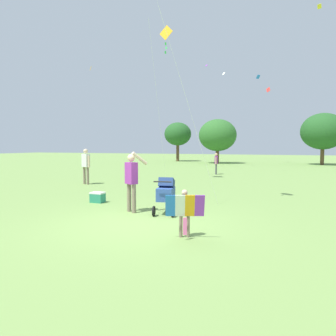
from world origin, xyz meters
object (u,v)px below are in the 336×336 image
(kite_green_novelty, at_px, (165,40))
(person_sitting_far, at_px, (216,162))
(person_red_shirt, at_px, (86,163))
(child_with_butterfly_kite, at_px, (185,209))
(stroller, at_px, (166,192))
(person_adult_flyer, at_px, (132,177))
(cooler_box, at_px, (98,197))

(kite_green_novelty, bearing_deg, person_sitting_far, 70.34)
(person_red_shirt, xyz_separation_m, person_sitting_far, (4.94, 7.49, -0.20))
(child_with_butterfly_kite, relative_size, stroller, 0.90)
(person_adult_flyer, xyz_separation_m, stroller, (0.99, 0.17, -0.40))
(kite_green_novelty, bearing_deg, person_adult_flyer, -75.96)
(kite_green_novelty, bearing_deg, person_red_shirt, -140.48)
(person_sitting_far, bearing_deg, stroller, -84.60)
(person_adult_flyer, height_order, stroller, person_adult_flyer)
(kite_green_novelty, bearing_deg, stroller, -68.72)
(person_adult_flyer, relative_size, kite_green_novelty, 0.21)
(person_red_shirt, distance_m, person_sitting_far, 8.97)
(child_with_butterfly_kite, bearing_deg, stroller, 120.65)
(child_with_butterfly_kite, height_order, person_adult_flyer, person_adult_flyer)
(child_with_butterfly_kite, height_order, stroller, stroller)
(kite_green_novelty, bearing_deg, cooler_box, -88.97)
(stroller, height_order, kite_green_novelty, kite_green_novelty)
(child_with_butterfly_kite, relative_size, person_sitting_far, 0.71)
(child_with_butterfly_kite, relative_size, person_red_shirt, 0.57)
(person_red_shirt, distance_m, cooler_box, 5.28)
(person_adult_flyer, bearing_deg, stroller, 9.85)
(kite_green_novelty, relative_size, person_sitting_far, 5.86)
(stroller, bearing_deg, kite_green_novelty, 111.28)
(child_with_butterfly_kite, xyz_separation_m, cooler_box, (-3.97, 2.79, -0.44))
(person_adult_flyer, relative_size, person_red_shirt, 1.00)
(person_adult_flyer, height_order, person_red_shirt, person_red_shirt)
(person_adult_flyer, xyz_separation_m, kite_green_novelty, (-1.90, 7.60, 6.43))
(child_with_butterfly_kite, height_order, cooler_box, child_with_butterfly_kite)
(kite_green_novelty, relative_size, person_red_shirt, 4.72)
(person_adult_flyer, relative_size, stroller, 1.57)
(child_with_butterfly_kite, bearing_deg, cooler_box, 144.88)
(person_adult_flyer, bearing_deg, person_sitting_far, 90.78)
(person_red_shirt, relative_size, person_sitting_far, 1.24)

